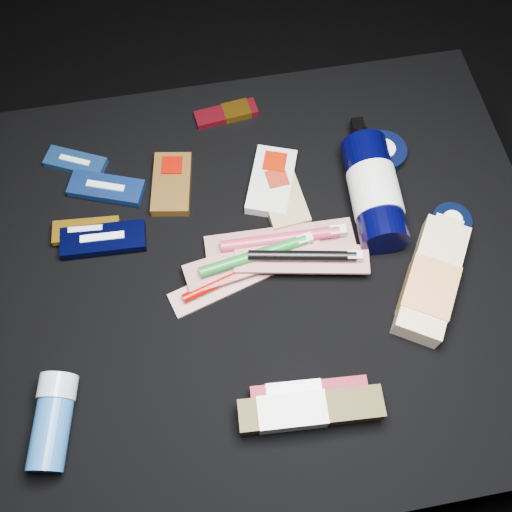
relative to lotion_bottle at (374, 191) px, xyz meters
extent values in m
plane|color=black|center=(-0.22, -0.08, -0.44)|extent=(3.00, 3.00, 0.00)
cube|color=black|center=(-0.22, -0.08, -0.24)|extent=(0.98, 0.78, 0.40)
cube|color=#235AA9|center=(-0.49, 0.17, -0.03)|extent=(0.11, 0.08, 0.01)
cube|color=silver|center=(-0.49, 0.17, -0.03)|extent=(0.05, 0.03, 0.01)
cube|color=#1C439F|center=(-0.44, 0.10, -0.03)|extent=(0.13, 0.09, 0.01)
cube|color=silver|center=(-0.44, 0.10, -0.03)|extent=(0.07, 0.03, 0.02)
cube|color=black|center=(-0.45, 0.00, -0.03)|extent=(0.14, 0.06, 0.02)
cube|color=white|center=(-0.45, 0.00, -0.03)|extent=(0.07, 0.02, 0.02)
cube|color=#BA8214|center=(-0.47, 0.02, -0.03)|extent=(0.11, 0.05, 0.01)
cube|color=#B8B8B3|center=(-0.47, 0.02, -0.02)|extent=(0.06, 0.01, 0.01)
cube|color=#4C300E|center=(-0.33, 0.09, -0.03)|extent=(0.08, 0.13, 0.02)
cube|color=#770600|center=(-0.32, 0.12, -0.03)|extent=(0.04, 0.04, 0.02)
cube|color=silver|center=(-0.16, 0.07, -0.03)|extent=(0.11, 0.15, 0.02)
cube|color=#821300|center=(-0.15, 0.10, -0.03)|extent=(0.05, 0.05, 0.02)
cube|color=#9C8857|center=(-0.15, 0.03, -0.03)|extent=(0.08, 0.13, 0.02)
cube|color=maroon|center=(-0.15, 0.06, -0.03)|extent=(0.04, 0.04, 0.02)
cube|color=maroon|center=(-0.21, 0.23, -0.03)|extent=(0.12, 0.05, 0.01)
cube|color=#A66E14|center=(-0.19, 0.23, -0.03)|extent=(0.05, 0.04, 0.01)
cylinder|color=black|center=(0.00, 0.00, 0.00)|extent=(0.09, 0.20, 0.08)
cylinder|color=beige|center=(0.00, -0.01, 0.00)|extent=(0.09, 0.09, 0.08)
cylinder|color=black|center=(0.01, 0.11, 0.00)|extent=(0.03, 0.03, 0.03)
cube|color=black|center=(0.01, 0.13, -0.01)|extent=(0.02, 0.04, 0.02)
cylinder|color=black|center=(0.05, 0.09, -0.03)|extent=(0.08, 0.08, 0.02)
cylinder|color=white|center=(0.05, 0.09, -0.03)|extent=(0.04, 0.04, 0.03)
cylinder|color=black|center=(0.12, -0.06, -0.03)|extent=(0.07, 0.07, 0.02)
cylinder|color=white|center=(0.12, -0.06, -0.03)|extent=(0.03, 0.03, 0.02)
cube|color=beige|center=(0.05, -0.16, -0.02)|extent=(0.16, 0.21, 0.04)
cube|color=#CB8949|center=(0.04, -0.18, -0.02)|extent=(0.11, 0.12, 0.04)
cube|color=beige|center=(0.11, -0.08, -0.02)|extent=(0.05, 0.04, 0.03)
cylinder|color=#1F5393|center=(-0.54, -0.29, -0.01)|extent=(0.07, 0.11, 0.05)
cylinder|color=#96A6B3|center=(-0.52, -0.23, -0.01)|extent=(0.06, 0.04, 0.05)
cube|color=silver|center=(-0.26, -0.10, -0.04)|extent=(0.19, 0.10, 0.01)
cylinder|color=#800400|center=(-0.26, -0.10, -0.03)|extent=(0.15, 0.06, 0.01)
cube|color=white|center=(-0.19, -0.08, -0.02)|extent=(0.02, 0.02, 0.01)
cube|color=#A29C97|center=(-0.17, -0.05, -0.03)|extent=(0.24, 0.06, 0.01)
cylinder|color=#A52643|center=(-0.17, -0.05, -0.01)|extent=(0.19, 0.02, 0.02)
cube|color=silver|center=(-0.07, -0.05, -0.01)|extent=(0.03, 0.02, 0.01)
cube|color=#B2A9A5|center=(-0.21, -0.08, -0.02)|extent=(0.23, 0.09, 0.01)
cylinder|color=#12631D|center=(-0.21, -0.08, -0.01)|extent=(0.18, 0.05, 0.02)
cube|color=beige|center=(-0.13, -0.06, -0.01)|extent=(0.03, 0.02, 0.01)
cube|color=#B4ABA7|center=(-0.14, -0.09, -0.02)|extent=(0.22, 0.09, 0.01)
cylinder|color=black|center=(-0.14, -0.09, 0.00)|extent=(0.17, 0.05, 0.02)
cube|color=beige|center=(-0.06, -0.11, 0.00)|extent=(0.03, 0.02, 0.01)
cube|color=maroon|center=(-0.17, -0.30, -0.02)|extent=(0.17, 0.05, 0.03)
cube|color=white|center=(-0.19, -0.30, -0.02)|extent=(0.08, 0.04, 0.03)
cube|color=#3E3313|center=(-0.18, -0.32, -0.02)|extent=(0.20, 0.06, 0.04)
cube|color=silver|center=(-0.20, -0.32, -0.01)|extent=(0.10, 0.05, 0.04)
camera|label=1|loc=(-0.28, -0.45, 0.80)|focal=40.00mm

